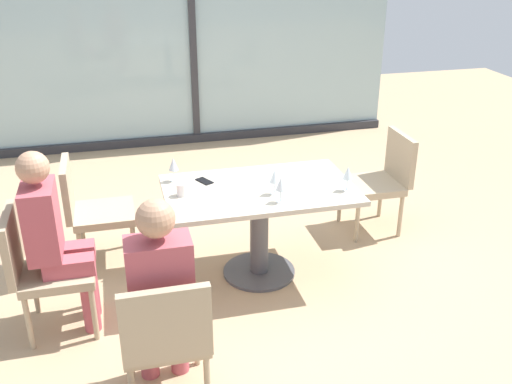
% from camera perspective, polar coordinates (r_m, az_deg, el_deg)
% --- Properties ---
extents(ground_plane, '(12.00, 12.00, 0.00)m').
position_cam_1_polar(ground_plane, '(4.62, 0.30, -7.86)').
color(ground_plane, tan).
extents(window_wall_backdrop, '(4.90, 0.10, 2.70)m').
position_cam_1_polar(window_wall_backdrop, '(7.16, -6.20, 14.19)').
color(window_wall_backdrop, '#9BB7BC').
rests_on(window_wall_backdrop, ground_plane).
extents(dining_table_main, '(1.39, 0.84, 0.73)m').
position_cam_1_polar(dining_table_main, '(4.35, 0.32, -1.72)').
color(dining_table_main, '#BCB29E').
rests_on(dining_table_main, ground_plane).
extents(chair_front_left, '(0.46, 0.50, 0.87)m').
position_cam_1_polar(chair_front_left, '(3.24, -8.84, -13.48)').
color(chair_front_left, tan).
rests_on(chair_front_left, ground_plane).
extents(chair_side_end, '(0.50, 0.46, 0.87)m').
position_cam_1_polar(chair_side_end, '(4.03, -20.23, -6.60)').
color(chair_side_end, tan).
rests_on(chair_side_end, ground_plane).
extents(chair_far_left, '(0.50, 0.46, 0.87)m').
position_cam_1_polar(chair_far_left, '(4.71, -15.84, -1.33)').
color(chair_far_left, tan).
rests_on(chair_far_left, ground_plane).
extents(chair_far_right, '(0.50, 0.46, 0.87)m').
position_cam_1_polar(chair_far_right, '(5.19, 12.25, 1.51)').
color(chair_far_right, tan).
rests_on(chair_far_right, ground_plane).
extents(person_front_left, '(0.34, 0.39, 1.26)m').
position_cam_1_polar(person_front_left, '(3.21, -9.28, -9.43)').
color(person_front_left, '#B24C56').
rests_on(person_front_left, ground_plane).
extents(person_side_end, '(0.39, 0.34, 1.26)m').
position_cam_1_polar(person_side_end, '(3.92, -19.08, -3.90)').
color(person_side_end, '#B24C56').
rests_on(person_side_end, ground_plane).
extents(wine_glass_0, '(0.07, 0.07, 0.18)m').
position_cam_1_polar(wine_glass_0, '(4.13, 1.82, 1.49)').
color(wine_glass_0, silver).
rests_on(wine_glass_0, dining_table_main).
extents(wine_glass_1, '(0.07, 0.07, 0.18)m').
position_cam_1_polar(wine_glass_1, '(4.38, -8.05, 2.66)').
color(wine_glass_1, silver).
rests_on(wine_glass_1, dining_table_main).
extents(wine_glass_2, '(0.07, 0.07, 0.18)m').
position_cam_1_polar(wine_glass_2, '(4.23, 8.94, 1.80)').
color(wine_glass_2, silver).
rests_on(wine_glass_2, dining_table_main).
extents(wine_glass_3, '(0.07, 0.07, 0.18)m').
position_cam_1_polar(wine_glass_3, '(4.00, 2.44, 0.74)').
color(wine_glass_3, silver).
rests_on(wine_glass_3, dining_table_main).
extents(coffee_cup, '(0.08, 0.08, 0.09)m').
position_cam_1_polar(coffee_cup, '(4.16, -7.24, 0.22)').
color(coffee_cup, white).
rests_on(coffee_cup, dining_table_main).
extents(cell_phone_on_table, '(0.13, 0.16, 0.01)m').
position_cam_1_polar(cell_phone_on_table, '(4.39, -5.05, 1.07)').
color(cell_phone_on_table, black).
rests_on(cell_phone_on_table, dining_table_main).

